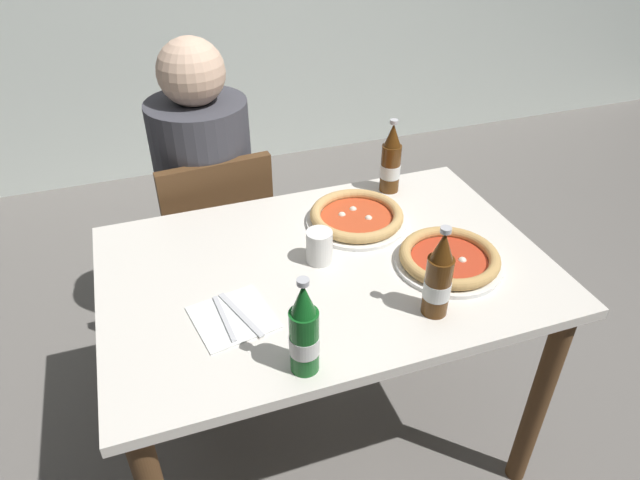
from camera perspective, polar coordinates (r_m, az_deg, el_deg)
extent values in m
plane|color=slate|center=(2.09, 0.48, -19.06)|extent=(8.00, 8.00, 0.00)
cube|color=silver|center=(1.56, 0.61, -2.96)|extent=(1.20, 0.80, 0.03)
cylinder|color=brown|center=(1.83, 21.13, -14.87)|extent=(0.06, 0.06, 0.72)
cylinder|color=brown|center=(2.00, -17.79, -8.75)|extent=(0.06, 0.06, 0.72)
cylinder|color=brown|center=(2.22, 10.78, -2.62)|extent=(0.06, 0.06, 0.72)
cube|color=brown|center=(2.23, -10.73, -0.09)|extent=(0.43, 0.43, 0.04)
cube|color=brown|center=(1.97, -10.05, 2.40)|extent=(0.38, 0.07, 0.40)
cylinder|color=brown|center=(2.53, -7.49, -1.34)|extent=(0.04, 0.04, 0.41)
cylinder|color=brown|center=(2.48, -14.97, -3.20)|extent=(0.04, 0.04, 0.41)
cylinder|color=brown|center=(2.27, -4.86, -5.99)|extent=(0.04, 0.04, 0.41)
cylinder|color=brown|center=(2.22, -13.20, -8.19)|extent=(0.04, 0.04, 0.41)
cube|color=#2D3342|center=(2.34, -10.11, -4.47)|extent=(0.32, 0.28, 0.45)
cylinder|color=#3F3F47|center=(2.06, -11.51, 6.32)|extent=(0.34, 0.34, 0.55)
sphere|color=beige|center=(1.92, -12.84, 16.15)|extent=(0.22, 0.22, 0.22)
cylinder|color=white|center=(1.58, 12.79, -2.28)|extent=(0.29, 0.29, 0.01)
cylinder|color=#BC381E|center=(1.58, 12.84, -1.96)|extent=(0.21, 0.21, 0.01)
torus|color=tan|center=(1.57, 12.89, -1.64)|extent=(0.27, 0.27, 0.03)
sphere|color=silver|center=(1.58, 11.29, -1.70)|extent=(0.02, 0.02, 0.02)
sphere|color=silver|center=(1.58, 14.10, -2.08)|extent=(0.02, 0.02, 0.02)
sphere|color=silver|center=(1.61, 12.29, -1.04)|extent=(0.02, 0.02, 0.02)
cylinder|color=white|center=(1.72, 3.67, 1.92)|extent=(0.30, 0.30, 0.01)
cylinder|color=#CC4723|center=(1.71, 3.69, 2.23)|extent=(0.22, 0.22, 0.01)
torus|color=tan|center=(1.71, 3.70, 2.54)|extent=(0.28, 0.28, 0.03)
sphere|color=silver|center=(1.72, 2.22, 2.46)|extent=(0.02, 0.02, 0.02)
sphere|color=silver|center=(1.71, 4.89, 2.12)|extent=(0.02, 0.02, 0.02)
sphere|color=silver|center=(1.75, 3.34, 3.03)|extent=(0.02, 0.02, 0.02)
cylinder|color=#14591E|center=(1.22, -1.59, -10.12)|extent=(0.06, 0.06, 0.16)
cone|color=#14591E|center=(1.14, -1.69, -5.93)|extent=(0.05, 0.05, 0.07)
cylinder|color=#B7B7BC|center=(1.11, -1.73, -4.24)|extent=(0.03, 0.03, 0.01)
cylinder|color=white|center=(1.22, -1.59, -10.38)|extent=(0.07, 0.07, 0.04)
cylinder|color=#512D0F|center=(1.86, 7.09, 7.17)|extent=(0.06, 0.06, 0.16)
cone|color=#512D0F|center=(1.81, 7.36, 10.46)|extent=(0.05, 0.05, 0.07)
cylinder|color=#B7B7BC|center=(1.80, 7.46, 11.72)|extent=(0.03, 0.03, 0.01)
cylinder|color=white|center=(1.87, 7.07, 6.96)|extent=(0.07, 0.07, 0.04)
cylinder|color=#512D0F|center=(1.38, 11.72, -4.56)|extent=(0.06, 0.06, 0.16)
cone|color=#512D0F|center=(1.31, 12.31, -0.59)|extent=(0.05, 0.05, 0.07)
cylinder|color=#B7B7BC|center=(1.29, 12.55, 0.99)|extent=(0.03, 0.03, 0.01)
cylinder|color=white|center=(1.38, 11.68, -4.81)|extent=(0.07, 0.07, 0.04)
cube|color=white|center=(1.40, -8.78, -7.72)|extent=(0.21, 0.21, 0.00)
cube|color=silver|center=(1.40, -7.99, -7.42)|extent=(0.08, 0.18, 0.00)
cube|color=silver|center=(1.39, -9.60, -7.75)|extent=(0.03, 0.17, 0.00)
cylinder|color=white|center=(1.53, -0.07, -0.67)|extent=(0.07, 0.07, 0.09)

